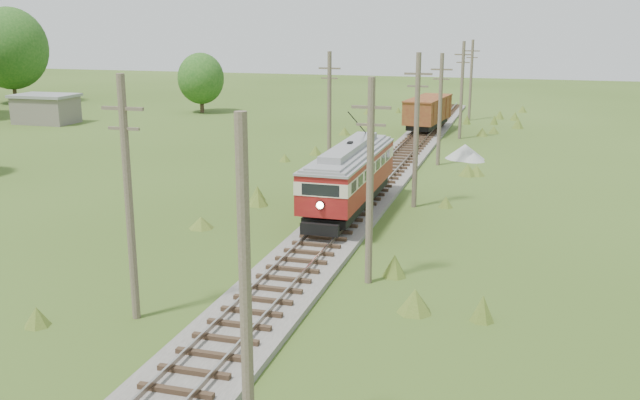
% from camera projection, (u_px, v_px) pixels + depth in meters
% --- Properties ---
extents(railbed_main, '(3.60, 96.00, 0.57)m').
position_uv_depth(railbed_main, '(372.00, 189.00, 45.83)').
color(railbed_main, '#605B54').
rests_on(railbed_main, ground).
extents(streetcar, '(2.79, 11.90, 5.42)m').
position_uv_depth(streetcar, '(350.00, 172.00, 39.65)').
color(streetcar, black).
rests_on(streetcar, ground).
extents(gondola, '(3.79, 8.97, 2.89)m').
position_uv_depth(gondola, '(428.00, 111.00, 69.37)').
color(gondola, black).
rests_on(gondola, ground).
extents(gravel_pile, '(3.21, 3.41, 1.17)m').
position_uv_depth(gravel_pile, '(466.00, 152.00, 56.59)').
color(gravel_pile, gray).
rests_on(gravel_pile, ground).
extents(utility_pole_r_1, '(0.30, 0.30, 8.80)m').
position_uv_depth(utility_pole_r_1, '(245.00, 296.00, 16.96)').
color(utility_pole_r_1, brown).
rests_on(utility_pole_r_1, ground).
extents(utility_pole_r_2, '(1.60, 0.30, 8.60)m').
position_uv_depth(utility_pole_r_2, '(370.00, 180.00, 29.00)').
color(utility_pole_r_2, brown).
rests_on(utility_pole_r_2, ground).
extents(utility_pole_r_3, '(1.60, 0.30, 9.00)m').
position_uv_depth(utility_pole_r_3, '(416.00, 129.00, 41.08)').
color(utility_pole_r_3, brown).
rests_on(utility_pole_r_3, ground).
extents(utility_pole_r_4, '(1.60, 0.30, 8.40)m').
position_uv_depth(utility_pole_r_4, '(440.00, 108.00, 53.31)').
color(utility_pole_r_4, brown).
rests_on(utility_pole_r_4, ground).
extents(utility_pole_r_5, '(1.60, 0.30, 8.90)m').
position_uv_depth(utility_pole_r_5, '(462.00, 89.00, 65.24)').
color(utility_pole_r_5, brown).
rests_on(utility_pole_r_5, ground).
extents(utility_pole_r_6, '(1.60, 0.30, 8.70)m').
position_uv_depth(utility_pole_r_6, '(471.00, 79.00, 77.42)').
color(utility_pole_r_6, brown).
rests_on(utility_pole_r_6, ground).
extents(utility_pole_l_a, '(1.60, 0.30, 9.00)m').
position_uv_depth(utility_pole_l_a, '(129.00, 197.00, 25.39)').
color(utility_pole_l_a, brown).
rests_on(utility_pole_l_a, ground).
extents(utility_pole_l_b, '(1.60, 0.30, 8.60)m').
position_uv_depth(utility_pole_l_b, '(329.00, 110.00, 51.59)').
color(utility_pole_l_b, brown).
rests_on(utility_pole_l_b, ground).
extents(tree_left_5, '(9.66, 9.66, 12.44)m').
position_uv_depth(tree_left_5, '(10.00, 48.00, 92.76)').
color(tree_left_5, '#38281C').
rests_on(tree_left_5, ground).
extents(tree_mid_a, '(5.46, 5.46, 7.03)m').
position_uv_depth(tree_mid_a, '(201.00, 78.00, 84.10)').
color(tree_mid_a, '#38281C').
rests_on(tree_mid_a, ground).
extents(shed, '(6.40, 4.40, 3.10)m').
position_uv_depth(shed, '(46.00, 109.00, 75.84)').
color(shed, slate).
rests_on(shed, ground).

